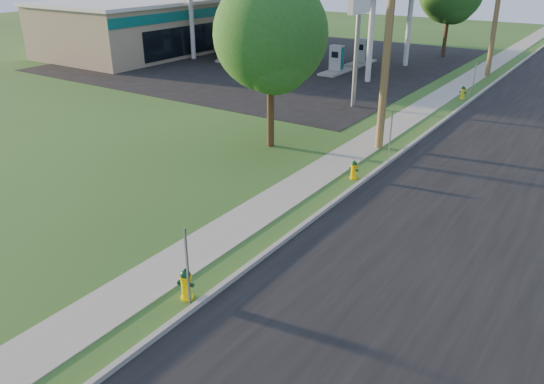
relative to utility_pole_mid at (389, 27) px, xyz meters
The scene contains 20 objects.
road 9.97m from the utility_pole_mid, 53.92° to the right, with size 8.00×120.00×0.02m, color black.
curb 8.60m from the utility_pole_mid, 81.07° to the right, with size 0.15×120.00×0.15m, color #99978D.
sidewalk 8.59m from the utility_pole_mid, 95.31° to the right, with size 1.50×120.00×0.03m, color #9A988D.
forecourt 22.06m from the utility_pole_mid, 135.75° to the left, with size 26.00×28.00×0.02m, color black.
utility_pole_mid is the anchor object (origin of this frame).
utility_pole_far 18.00m from the utility_pole_mid, 90.00° to the left, with size 1.40×0.32×9.50m.
sign_post_near 13.42m from the utility_pole_mid, 86.20° to the right, with size 0.05×0.04×2.00m, color gray.
sign_post_mid 4.17m from the utility_pole_mid, 49.64° to the right, with size 0.05×0.04×2.00m, color gray.
sign_post_far 11.91m from the utility_pole_mid, 85.66° to the left, with size 0.05×0.04×2.00m, color gray.
fuel_pump_nw 22.52m from the utility_pole_mid, 144.01° to the left, with size 1.20×3.20×1.90m.
fuel_pump_ne 16.31m from the utility_pole_mid, 124.40° to the left, with size 1.20×3.20×1.90m.
fuel_pump_sw 25.05m from the utility_pole_mid, 136.48° to the left, with size 1.20×3.20×1.90m.
fuel_pump_se 19.65m from the utility_pole_mid, 117.63° to the left, with size 1.20×3.20×1.90m.
convenience_store 30.48m from the utility_pole_mid, 150.38° to the left, with size 10.40×22.40×4.25m.
price_pylon 6.76m from the utility_pole_mid, 125.34° to the left, with size 0.34×2.04×6.85m.
tree_verge 4.59m from the utility_pole_mid, 147.75° to the right, with size 4.57×4.57×6.93m.
hydrant_near 13.49m from the utility_pole_mid, 87.07° to the right, with size 0.42×0.38×0.82m.
hydrant_mid 5.95m from the utility_pole_mid, 80.43° to the right, with size 0.37×0.33×0.72m.
hydrant_far 11.50m from the utility_pole_mid, 87.25° to the left, with size 0.39×0.35×0.75m.
car_red 22.64m from the utility_pole_mid, 141.43° to the left, with size 2.35×5.10×1.42m, color maroon.
Camera 1 is at (7.59, -3.24, 7.44)m, focal length 35.00 mm.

